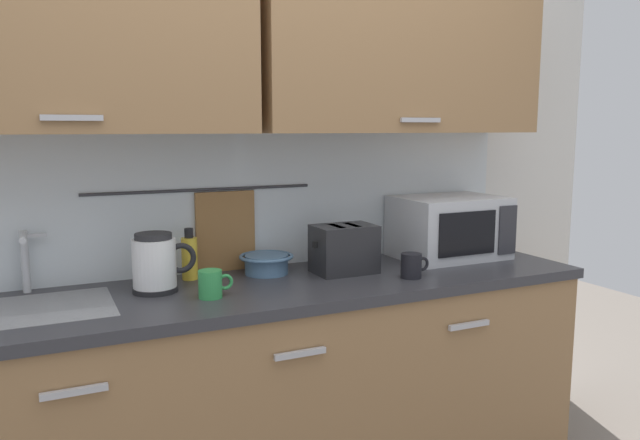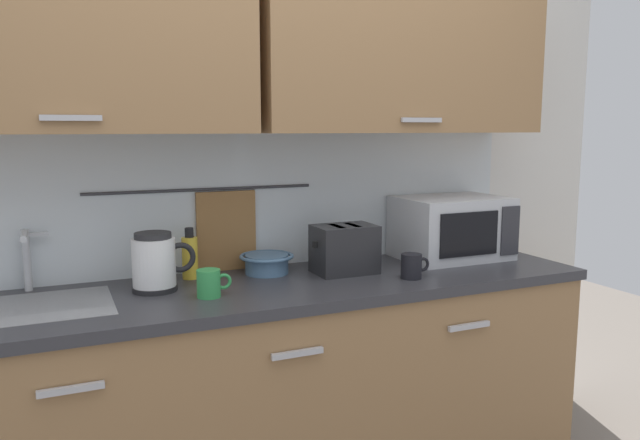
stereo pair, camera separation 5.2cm
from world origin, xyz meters
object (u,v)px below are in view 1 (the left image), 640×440
at_px(mixing_bowl, 266,263).
at_px(toaster, 344,249).
at_px(dish_soap_bottle, 190,257).
at_px(mug_near_sink, 211,284).
at_px(microwave, 449,227).
at_px(mug_by_kettle, 412,266).
at_px(electric_kettle, 156,263).

bearing_deg(mixing_bowl, toaster, -21.10).
distance_m(dish_soap_bottle, mug_near_sink, 0.29).
distance_m(microwave, mug_near_sink, 1.15).
height_order(toaster, mug_by_kettle, toaster).
xyz_separation_m(mug_near_sink, mug_by_kettle, (0.77, -0.05, 0.00)).
bearing_deg(mixing_bowl, mug_by_kettle, -31.85).
bearing_deg(toaster, electric_kettle, 178.03).
relative_size(electric_kettle, dish_soap_bottle, 1.16).
relative_size(microwave, mixing_bowl, 2.15).
xyz_separation_m(electric_kettle, toaster, (0.73, -0.03, -0.01)).
distance_m(mixing_bowl, mug_by_kettle, 0.57).
xyz_separation_m(electric_kettle, mixing_bowl, (0.44, 0.09, -0.06)).
height_order(microwave, mug_by_kettle, microwave).
height_order(dish_soap_bottle, toaster, dish_soap_bottle).
distance_m(mug_near_sink, mug_by_kettle, 0.77).
height_order(microwave, dish_soap_bottle, microwave).
xyz_separation_m(dish_soap_bottle, mug_near_sink, (0.00, -0.29, -0.04)).
height_order(mug_near_sink, mixing_bowl, mug_near_sink).
xyz_separation_m(electric_kettle, mug_near_sink, (0.15, -0.16, -0.05)).
bearing_deg(microwave, mug_by_kettle, -145.06).
bearing_deg(mixing_bowl, electric_kettle, -169.03).
distance_m(electric_kettle, mug_near_sink, 0.23).
relative_size(dish_soap_bottle, mixing_bowl, 0.92).
distance_m(mug_near_sink, toaster, 0.59).
height_order(dish_soap_bottle, mug_near_sink, dish_soap_bottle).
bearing_deg(dish_soap_bottle, mug_near_sink, -89.10).
height_order(microwave, mixing_bowl, microwave).
relative_size(dish_soap_bottle, mug_by_kettle, 1.63).
bearing_deg(mixing_bowl, mug_near_sink, -139.64).
relative_size(mixing_bowl, toaster, 0.84).
distance_m(toaster, mug_by_kettle, 0.28).
relative_size(mixing_bowl, mug_by_kettle, 1.78).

